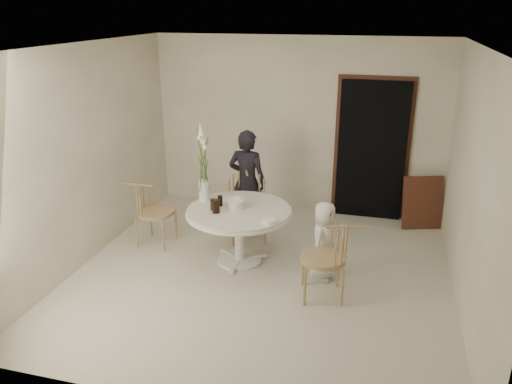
% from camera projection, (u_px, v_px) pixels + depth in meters
% --- Properties ---
extents(ground, '(4.50, 4.50, 0.00)m').
position_uv_depth(ground, '(261.00, 274.00, 6.13)').
color(ground, beige).
rests_on(ground, ground).
extents(room_shell, '(4.50, 4.50, 4.50)m').
position_uv_depth(room_shell, '(262.00, 147.00, 5.56)').
color(room_shell, white).
rests_on(room_shell, ground).
extents(doorway, '(1.00, 0.10, 2.10)m').
position_uv_depth(doorway, '(372.00, 151.00, 7.47)').
color(doorway, black).
rests_on(doorway, ground).
extents(door_trim, '(1.12, 0.03, 2.22)m').
position_uv_depth(door_trim, '(372.00, 147.00, 7.49)').
color(door_trim, brown).
rests_on(door_trim, ground).
extents(table, '(1.33, 1.33, 0.73)m').
position_uv_depth(table, '(239.00, 217.00, 6.23)').
color(table, white).
rests_on(table, ground).
extents(picture_frame, '(0.61, 0.35, 0.78)m').
position_uv_depth(picture_frame, '(423.00, 203.00, 7.30)').
color(picture_frame, brown).
rests_on(picture_frame, ground).
extents(chair_far, '(0.65, 0.68, 0.96)m').
position_uv_depth(chair_far, '(247.00, 194.00, 6.99)').
color(chair_far, tan).
rests_on(chair_far, ground).
extents(chair_right, '(0.59, 0.56, 0.88)m').
position_uv_depth(chair_right, '(335.00, 251.00, 5.48)').
color(chair_right, tan).
rests_on(chair_right, ground).
extents(chair_left, '(0.53, 0.49, 0.86)m').
position_uv_depth(chair_left, '(147.00, 205.00, 6.78)').
color(chair_left, tan).
rests_on(chair_left, ground).
extents(girl, '(0.58, 0.40, 1.50)m').
position_uv_depth(girl, '(247.00, 182.00, 7.08)').
color(girl, black).
rests_on(girl, ground).
extents(boy, '(0.42, 0.54, 0.97)m').
position_uv_depth(boy, '(324.00, 241.00, 5.90)').
color(boy, silver).
rests_on(boy, ground).
extents(birthday_cake, '(0.22, 0.22, 0.16)m').
position_uv_depth(birthday_cake, '(235.00, 204.00, 6.20)').
color(birthday_cake, white).
rests_on(birthday_cake, table).
extents(cola_tumbler_a, '(0.09, 0.09, 0.17)m').
position_uv_depth(cola_tumbler_a, '(216.00, 206.00, 6.05)').
color(cola_tumbler_a, black).
rests_on(cola_tumbler_a, table).
extents(cola_tumbler_b, '(0.07, 0.07, 0.14)m').
position_uv_depth(cola_tumbler_b, '(215.00, 208.00, 6.04)').
color(cola_tumbler_b, black).
rests_on(cola_tumbler_b, table).
extents(cola_tumbler_c, '(0.08, 0.08, 0.14)m').
position_uv_depth(cola_tumbler_c, '(213.00, 204.00, 6.14)').
color(cola_tumbler_c, black).
rests_on(cola_tumbler_c, table).
extents(cola_tumbler_d, '(0.08, 0.08, 0.13)m').
position_uv_depth(cola_tumbler_d, '(220.00, 201.00, 6.27)').
color(cola_tumbler_d, black).
rests_on(cola_tumbler_d, table).
extents(plate_stack, '(0.20, 0.20, 0.04)m').
position_uv_depth(plate_stack, '(269.00, 221.00, 5.79)').
color(plate_stack, white).
rests_on(plate_stack, table).
extents(flower_vase, '(0.14, 0.14, 1.03)m').
position_uv_depth(flower_vase, '(203.00, 169.00, 6.32)').
color(flower_vase, white).
rests_on(flower_vase, table).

